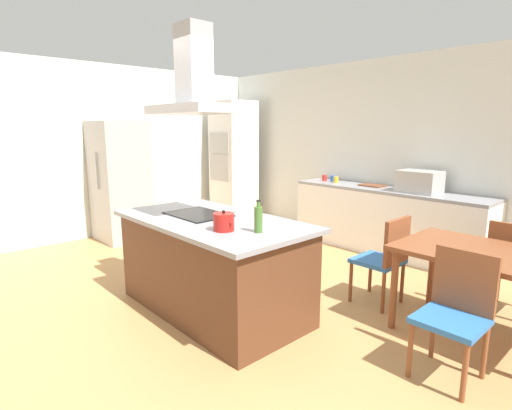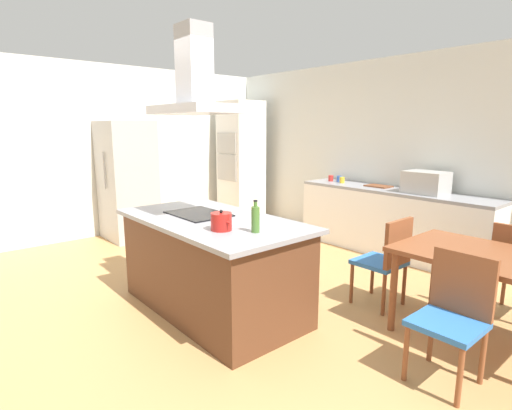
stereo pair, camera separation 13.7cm
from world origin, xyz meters
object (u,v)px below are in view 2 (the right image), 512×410
at_px(cooktop, 198,214).
at_px(cutting_board, 378,186).
at_px(olive_oil_bottle, 255,219).
at_px(chair_facing_island, 454,310).
at_px(wall_oven_stack, 241,161).
at_px(coffee_mug_red, 331,178).
at_px(dining_table, 493,266).
at_px(countertop_microwave, 426,182).
at_px(coffee_mug_blue, 339,179).
at_px(refrigerator, 128,181).
at_px(coffee_mug_yellow, 342,180).
at_px(tea_kettle, 221,222).
at_px(chair_at_left_end, 387,257).
at_px(range_hood, 195,86).

bearing_deg(cooktop, cutting_board, 88.00).
bearing_deg(olive_oil_bottle, chair_facing_island, 26.49).
relative_size(cooktop, wall_oven_stack, 0.27).
xyz_separation_m(coffee_mug_red, chair_facing_island, (2.90, -2.24, -0.44)).
relative_size(coffee_mug_red, wall_oven_stack, 0.04).
bearing_deg(dining_table, olive_oil_bottle, -134.90).
bearing_deg(wall_oven_stack, dining_table, -15.38).
height_order(countertop_microwave, coffee_mug_blue, countertop_microwave).
bearing_deg(cutting_board, cooktop, -92.00).
relative_size(countertop_microwave, refrigerator, 0.27).
bearing_deg(coffee_mug_yellow, olive_oil_bottle, -64.95).
xyz_separation_m(tea_kettle, dining_table, (1.55, 1.49, -0.31)).
bearing_deg(countertop_microwave, coffee_mug_yellow, -178.35).
bearing_deg(tea_kettle, cutting_board, 99.71).
height_order(coffee_mug_red, chair_at_left_end, coffee_mug_red).
xyz_separation_m(coffee_mug_yellow, chair_at_left_end, (1.74, -1.53, -0.44)).
height_order(dining_table, chair_facing_island, chair_facing_island).
relative_size(coffee_mug_red, chair_at_left_end, 0.10).
xyz_separation_m(tea_kettle, coffee_mug_blue, (-1.23, 3.11, -0.03)).
bearing_deg(olive_oil_bottle, chair_at_left_end, 73.10).
bearing_deg(coffee_mug_blue, chair_facing_island, -39.50).
xyz_separation_m(olive_oil_bottle, dining_table, (1.32, 1.32, -0.34)).
bearing_deg(range_hood, cooktop, 0.00).
distance_m(coffee_mug_blue, cutting_board, 0.70).
relative_size(olive_oil_bottle, wall_oven_stack, 0.12).
height_order(dining_table, chair_at_left_end, chair_at_left_end).
xyz_separation_m(countertop_microwave, wall_oven_stack, (-3.49, -0.23, 0.06)).
relative_size(coffee_mug_red, cutting_board, 0.26).
bearing_deg(olive_oil_bottle, coffee_mug_blue, 116.35).
bearing_deg(wall_oven_stack, coffee_mug_yellow, 5.09).
xyz_separation_m(coffee_mug_blue, wall_oven_stack, (-2.09, -0.29, 0.16)).
xyz_separation_m(wall_oven_stack, refrigerator, (-0.08, -2.19, -0.19)).
xyz_separation_m(refrigerator, range_hood, (2.76, -0.46, 1.19)).
bearing_deg(cooktop, chair_facing_island, 16.45).
relative_size(countertop_microwave, dining_table, 0.36).
bearing_deg(refrigerator, coffee_mug_blue, 48.80).
height_order(countertop_microwave, chair_at_left_end, countertop_microwave).
distance_m(countertop_microwave, coffee_mug_yellow, 1.28).
distance_m(countertop_microwave, coffee_mug_blue, 1.41).
relative_size(tea_kettle, coffee_mug_yellow, 2.50).
bearing_deg(coffee_mug_yellow, dining_table, -30.05).
distance_m(coffee_mug_yellow, chair_facing_island, 3.47).
distance_m(olive_oil_bottle, wall_oven_stack, 4.43).
xyz_separation_m(cooktop, coffee_mug_red, (-0.72, 2.89, 0.04)).
relative_size(cutting_board, wall_oven_stack, 0.15).
bearing_deg(dining_table, range_hood, -149.04).
height_order(olive_oil_bottle, refrigerator, refrigerator).
bearing_deg(cutting_board, refrigerator, -139.16).
bearing_deg(wall_oven_stack, countertop_microwave, 3.83).
height_order(countertop_microwave, range_hood, range_hood).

